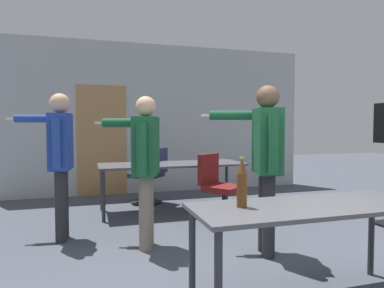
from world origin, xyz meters
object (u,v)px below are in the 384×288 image
(person_far_watching, at_px, (266,153))
(beer_bottle, at_px, (242,184))
(person_right_polo, at_px, (59,151))
(office_chair_near_pushed, at_px, (219,190))
(person_left_plaid, at_px, (145,157))
(office_chair_far_left, at_px, (150,177))
(drink_cup, at_px, (149,162))

(person_far_watching, relative_size, beer_bottle, 4.87)
(person_right_polo, bearing_deg, office_chair_near_pushed, -76.31)
(person_left_plaid, height_order, office_chair_near_pushed, person_left_plaid)
(beer_bottle, bearing_deg, person_far_watching, 52.91)
(office_chair_far_left, bearing_deg, beer_bottle, -137.81)
(person_left_plaid, relative_size, office_chair_near_pushed, 1.77)
(beer_bottle, bearing_deg, person_left_plaid, 107.36)
(office_chair_far_left, height_order, drink_cup, office_chair_far_left)
(person_right_polo, xyz_separation_m, person_far_watching, (2.01, -1.06, 0.01))
(person_right_polo, bearing_deg, person_far_watching, -111.30)
(person_far_watching, distance_m, person_left_plaid, 1.25)
(person_far_watching, xyz_separation_m, beer_bottle, (-0.68, -0.89, -0.13))
(person_left_plaid, bearing_deg, person_right_polo, 78.03)
(beer_bottle, bearing_deg, office_chair_far_left, 90.68)
(office_chair_near_pushed, bearing_deg, person_far_watching, 53.31)
(person_right_polo, distance_m, person_left_plaid, 1.02)
(drink_cup, bearing_deg, person_left_plaid, -101.71)
(drink_cup, bearing_deg, office_chair_far_left, 79.61)
(office_chair_near_pushed, relative_size, drink_cup, 10.55)
(person_right_polo, xyz_separation_m, office_chair_far_left, (1.29, 1.54, -0.57))
(person_far_watching, xyz_separation_m, office_chair_far_left, (-0.72, 2.60, -0.59))
(office_chair_far_left, bearing_deg, person_right_polo, -178.44)
(office_chair_near_pushed, relative_size, beer_bottle, 2.60)
(person_left_plaid, height_order, beer_bottle, person_left_plaid)
(person_far_watching, bearing_deg, office_chair_far_left, 31.39)
(office_chair_far_left, bearing_deg, person_far_watching, -123.08)
(person_right_polo, height_order, beer_bottle, person_right_polo)
(person_left_plaid, bearing_deg, office_chair_near_pushed, -37.81)
(office_chair_near_pushed, bearing_deg, drink_cup, -67.60)
(drink_cup, bearing_deg, person_far_watching, -65.35)
(person_far_watching, distance_m, office_chair_far_left, 2.76)
(person_left_plaid, relative_size, beer_bottle, 4.61)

